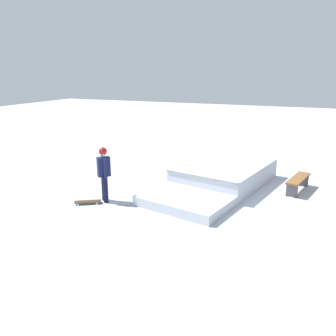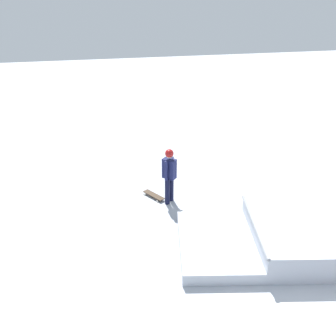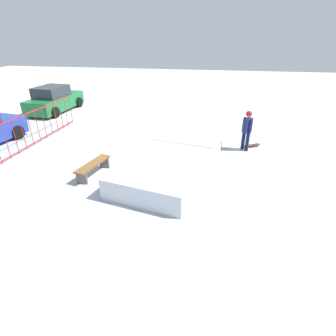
{
  "view_description": "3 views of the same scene",
  "coord_description": "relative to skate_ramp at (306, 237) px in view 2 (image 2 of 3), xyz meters",
  "views": [
    {
      "loc": [
        10.81,
        2.51,
        3.94
      ],
      "look_at": [
        0.97,
        -1.63,
        0.9
      ],
      "focal_mm": 36.81,
      "sensor_mm": 36.0,
      "label": 1
    },
    {
      "loc": [
        4.49,
        6.01,
        5.73
      ],
      "look_at": [
        2.27,
        -3.48,
        1.0
      ],
      "focal_mm": 38.77,
      "sensor_mm": 36.0,
      "label": 2
    },
    {
      "loc": [
        -8.78,
        -1.75,
        4.56
      ],
      "look_at": [
        -1.15,
        -0.42,
        0.6
      ],
      "focal_mm": 28.38,
      "sensor_mm": 36.0,
      "label": 3
    }
  ],
  "objects": [
    {
      "name": "skater",
      "position": [
        2.78,
        -2.88,
        0.69
      ],
      "size": [
        0.43,
        0.42,
        1.73
      ],
      "rotation": [
        0.0,
        0.0,
        5.51
      ],
      "color": "black",
      "rests_on": "ground"
    },
    {
      "name": "ground_plane",
      "position": [
        0.48,
        0.31,
        -0.32
      ],
      "size": [
        60.0,
        60.0,
        0.0
      ],
      "primitive_type": "plane",
      "color": "#B2B7C1"
    },
    {
      "name": "skate_ramp",
      "position": [
        0.0,
        0.0,
        0.0
      ],
      "size": [
        5.82,
        3.67,
        0.74
      ],
      "rotation": [
        0.0,
        0.0,
        -0.21
      ],
      "color": "silver",
      "rests_on": "ground"
    },
    {
      "name": "skateboard",
      "position": [
        3.19,
        -3.25,
        -0.24
      ],
      "size": [
        0.59,
        0.79,
        0.09
      ],
      "rotation": [
        0.0,
        0.0,
        5.26
      ],
      "color": "#3F2D1E",
      "rests_on": "ground"
    }
  ]
}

